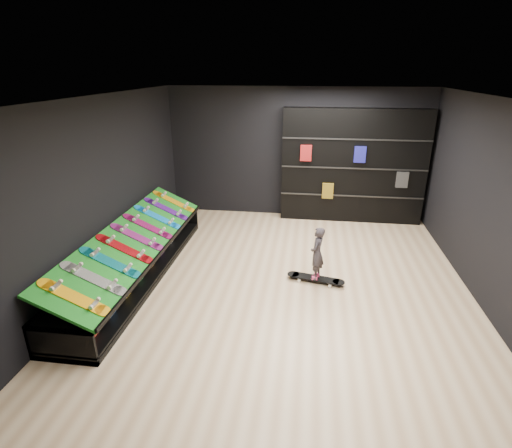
# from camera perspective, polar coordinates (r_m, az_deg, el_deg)

# --- Properties ---
(floor) EXTENTS (6.00, 7.00, 0.01)m
(floor) POSITION_cam_1_polar(r_m,az_deg,el_deg) (6.74, 4.03, -8.76)
(floor) COLOR beige
(floor) RESTS_ON ground
(ceiling) EXTENTS (6.00, 7.00, 0.01)m
(ceiling) POSITION_cam_1_polar(r_m,az_deg,el_deg) (5.84, 4.83, 17.56)
(ceiling) COLOR white
(ceiling) RESTS_ON ground
(wall_back) EXTENTS (6.00, 0.02, 3.00)m
(wall_back) POSITION_cam_1_polar(r_m,az_deg,el_deg) (9.51, 5.79, 9.95)
(wall_back) COLOR black
(wall_back) RESTS_ON ground
(wall_front) EXTENTS (6.00, 0.02, 3.00)m
(wall_front) POSITION_cam_1_polar(r_m,az_deg,el_deg) (3.01, -0.17, -17.57)
(wall_front) COLOR black
(wall_front) RESTS_ON ground
(wall_left) EXTENTS (0.02, 7.00, 3.00)m
(wall_left) POSITION_cam_1_polar(r_m,az_deg,el_deg) (6.96, -21.14, 4.26)
(wall_left) COLOR black
(wall_left) RESTS_ON ground
(wall_right) EXTENTS (0.02, 7.00, 3.00)m
(wall_right) POSITION_cam_1_polar(r_m,az_deg,el_deg) (6.68, 31.03, 1.86)
(wall_right) COLOR black
(wall_right) RESTS_ON ground
(display_rack) EXTENTS (0.90, 4.50, 0.50)m
(display_rack) POSITION_cam_1_polar(r_m,az_deg,el_deg) (7.21, -16.65, -5.31)
(display_rack) COLOR black
(display_rack) RESTS_ON ground
(turf_ramp) EXTENTS (0.92, 4.50, 0.46)m
(turf_ramp) POSITION_cam_1_polar(r_m,az_deg,el_deg) (7.00, -16.68, -1.97)
(turf_ramp) COLOR #106714
(turf_ramp) RESTS_ON display_rack
(back_shelving) EXTENTS (3.21, 0.37, 2.57)m
(back_shelving) POSITION_cam_1_polar(r_m,az_deg,el_deg) (9.43, 13.66, 8.00)
(back_shelving) COLOR black
(back_shelving) RESTS_ON ground
(floor_skateboard) EXTENTS (1.00, 0.42, 0.09)m
(floor_skateboard) POSITION_cam_1_polar(r_m,az_deg,el_deg) (6.88, 8.48, -7.92)
(floor_skateboard) COLOR black
(floor_skateboard) RESTS_ON ground
(child) EXTENTS (0.19, 0.24, 0.54)m
(child) POSITION_cam_1_polar(r_m,az_deg,el_deg) (6.73, 8.63, -5.54)
(child) COLOR black
(child) RESTS_ON floor_skateboard
(display_board_0) EXTENTS (0.93, 0.22, 0.50)m
(display_board_0) POSITION_cam_1_polar(r_m,az_deg,el_deg) (5.51, -24.52, -9.50)
(display_board_0) COLOR yellow
(display_board_0) RESTS_ON turf_ramp
(display_board_1) EXTENTS (0.93, 0.22, 0.50)m
(display_board_1) POSITION_cam_1_polar(r_m,az_deg,el_deg) (5.86, -22.15, -7.22)
(display_board_1) COLOR black
(display_board_1) RESTS_ON turf_ramp
(display_board_2) EXTENTS (0.93, 0.22, 0.50)m
(display_board_2) POSITION_cam_1_polar(r_m,az_deg,el_deg) (6.22, -20.07, -5.19)
(display_board_2) COLOR #0C8C99
(display_board_2) RESTS_ON turf_ramp
(display_board_3) EXTENTS (0.93, 0.22, 0.50)m
(display_board_3) POSITION_cam_1_polar(r_m,az_deg,el_deg) (6.60, -18.23, -3.39)
(display_board_3) COLOR red
(display_board_3) RESTS_ON turf_ramp
(display_board_4) EXTENTS (0.93, 0.22, 0.50)m
(display_board_4) POSITION_cam_1_polar(r_m,az_deg,el_deg) (6.99, -16.61, -1.78)
(display_board_4) COLOR #2626BF
(display_board_4) RESTS_ON turf_ramp
(display_board_5) EXTENTS (0.93, 0.22, 0.50)m
(display_board_5) POSITION_cam_1_polar(r_m,az_deg,el_deg) (7.39, -15.16, -0.34)
(display_board_5) COLOR #E5198C
(display_board_5) RESTS_ON turf_ramp
(display_board_6) EXTENTS (0.93, 0.22, 0.50)m
(display_board_6) POSITION_cam_1_polar(r_m,az_deg,el_deg) (7.80, -13.86, 0.96)
(display_board_6) COLOR blue
(display_board_6) RESTS_ON turf_ramp
(display_board_7) EXTENTS (0.93, 0.22, 0.50)m
(display_board_7) POSITION_cam_1_polar(r_m,az_deg,el_deg) (8.21, -12.69, 2.12)
(display_board_7) COLOR purple
(display_board_7) RESTS_ON turf_ramp
(display_board_8) EXTENTS (0.93, 0.22, 0.50)m
(display_board_8) POSITION_cam_1_polar(r_m,az_deg,el_deg) (8.63, -11.63, 3.16)
(display_board_8) COLOR orange
(display_board_8) RESTS_ON turf_ramp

